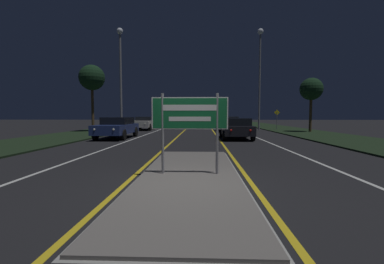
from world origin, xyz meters
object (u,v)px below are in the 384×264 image
Objects in this scene: streetlight_left_near at (121,67)px; warning_sign at (277,117)px; car_approaching_1 at (145,123)px; car_receding_2 at (219,121)px; car_receding_0 at (236,128)px; car_receding_3 at (214,120)px; streetlight_right_near at (260,61)px; car_approaching_0 at (117,127)px; highway_sign at (190,117)px; car_receding_1 at (228,124)px.

warning_sign is at bearing 24.30° from streetlight_left_near.
car_receding_2 is at bearing 40.36° from car_approaching_1.
warning_sign reaches higher than car_receding_0.
car_receding_3 is 2.14× the size of warning_sign.
streetlight_right_near reaches higher than warning_sign.
car_receding_2 reaches higher than car_approaching_1.
car_receding_3 is (-3.94, 16.27, -6.40)m from streetlight_right_near.
car_receding_2 is at bearing 117.82° from streetlight_right_near.
streetlight_left_near is 1.81× the size of car_approaching_0.
car_receding_2 is 9.23m from car_receding_3.
highway_sign is 21.63m from car_approaching_1.
car_approaching_0 is at bearing -77.04° from streetlight_left_near.
car_receding_3 is 0.94× the size of car_approaching_1.
streetlight_right_near is at bearing -175.41° from warning_sign.
warning_sign is (13.80, 10.18, 0.57)m from car_approaching_0.
car_approaching_0 is (-8.33, -7.12, -0.01)m from car_receding_1.
highway_sign reaches higher than car_receding_2.
streetlight_right_near is 2.37× the size of car_receding_3.
car_receding_3 is at bearing 91.18° from car_receding_1.
car_receding_1 is 9.05m from car_approaching_1.
car_receding_1 is 0.91× the size of car_approaching_1.
car_receding_3 is at bearing 86.26° from highway_sign.
car_receding_3 reaches higher than car_receding_1.
streetlight_right_near is 2.44× the size of car_receding_1.
car_receding_2 is at bearing 90.97° from car_receding_1.
car_approaching_0 is at bearing -88.33° from car_approaching_1.
streetlight_left_near reaches higher than highway_sign.
warning_sign is at bearing 4.59° from streetlight_right_near.
car_approaching_0 reaches higher than car_approaching_1.
car_receding_1 reaches higher than car_approaching_1.
streetlight_left_near is at bearing 113.54° from highway_sign.
highway_sign reaches higher than car_receding_1.
car_receding_3 reaches higher than car_approaching_0.
highway_sign is at bearing -111.45° from warning_sign.
highway_sign is 0.47× the size of car_receding_1.
car_receding_0 is at bearing -23.45° from streetlight_left_near.
highway_sign reaches higher than car_receding_0.
car_approaching_0 is (0.82, -3.58, -4.72)m from streetlight_left_near.
car_receding_3 is 18.35m from car_approaching_1.
car_receding_3 is (8.76, 22.72, -4.70)m from streetlight_left_near.
streetlight_right_near is 5.06× the size of warning_sign.
car_receding_0 is at bearing 76.30° from highway_sign.
car_receding_1 is (2.83, 18.06, -0.75)m from highway_sign.
car_approaching_0 is at bearing 177.95° from car_receding_0.
car_approaching_1 is at bearing 105.53° from highway_sign.
streetlight_left_near reaches higher than warning_sign.
streetlight_left_near reaches higher than car_receding_0.
streetlight_right_near is 10.22m from car_receding_2.
car_receding_2 is at bearing 64.44° from car_approaching_0.
car_receding_2 and car_approaching_0 have the same top height.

